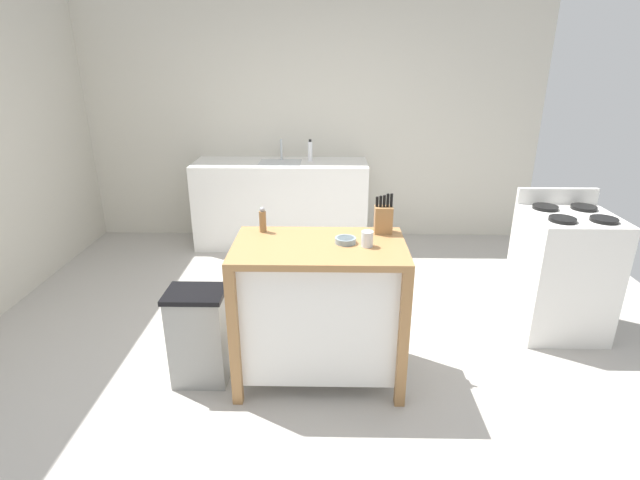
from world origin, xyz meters
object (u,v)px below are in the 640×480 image
object	(u,v)px
bottle_dish_soap	(310,151)
stove	(562,272)
drinking_cup	(367,239)
trash_bin	(199,336)
sink_faucet	(281,149)
bowl_stoneware_deep	(345,240)
kitchen_island	(319,305)
knife_block	(383,218)
pepper_grinder	(263,220)

from	to	relation	value
bottle_dish_soap	stove	bearing A→B (deg)	-43.39
drinking_cup	bottle_dish_soap	xyz separation A→B (m)	(-0.43, 2.48, 0.05)
trash_bin	bottle_dish_soap	size ratio (longest dim) A/B	2.75
sink_faucet	bottle_dish_soap	xyz separation A→B (m)	(0.31, -0.08, -0.00)
bottle_dish_soap	stove	xyz separation A→B (m)	(1.93, -1.83, -0.56)
bottle_dish_soap	drinking_cup	bearing A→B (deg)	-80.22
bowl_stoneware_deep	bottle_dish_soap	bearing A→B (deg)	97.09
trash_bin	sink_faucet	xyz separation A→B (m)	(0.30, 2.59, 0.71)
kitchen_island	knife_block	world-z (taller)	knife_block
knife_block	drinking_cup	xyz separation A→B (m)	(-0.12, -0.24, -0.05)
knife_block	trash_bin	distance (m)	1.37
stove	sink_faucet	bearing A→B (deg)	139.73
drinking_cup	pepper_grinder	bearing A→B (deg)	159.54
kitchen_island	sink_faucet	size ratio (longest dim) A/B	4.70
bowl_stoneware_deep	drinking_cup	xyz separation A→B (m)	(0.13, -0.05, 0.03)
trash_bin	bowl_stoneware_deep	bearing A→B (deg)	4.88
trash_bin	sink_faucet	bearing A→B (deg)	83.49
bowl_stoneware_deep	trash_bin	world-z (taller)	bowl_stoneware_deep
drinking_cup	kitchen_island	bearing A→B (deg)	174.44
kitchen_island	bottle_dish_soap	xyz separation A→B (m)	(-0.15, 2.45, 0.51)
stove	trash_bin	bearing A→B (deg)	-165.00
bottle_dish_soap	stove	size ratio (longest dim) A/B	0.22
knife_block	drinking_cup	size ratio (longest dim) A/B	2.75
trash_bin	sink_faucet	world-z (taller)	sink_faucet
trash_bin	stove	distance (m)	2.64
drinking_cup	trash_bin	size ratio (longest dim) A/B	0.15
trash_bin	sink_faucet	size ratio (longest dim) A/B	2.86
drinking_cup	stove	world-z (taller)	stove
knife_block	pepper_grinder	distance (m)	0.76
sink_faucet	bowl_stoneware_deep	bearing A→B (deg)	-76.19
sink_faucet	bottle_dish_soap	bearing A→B (deg)	-13.69
bowl_stoneware_deep	bottle_dish_soap	world-z (taller)	bottle_dish_soap
kitchen_island	stove	xyz separation A→B (m)	(1.79, 0.62, -0.05)
pepper_grinder	trash_bin	xyz separation A→B (m)	(-0.40, -0.27, -0.68)
kitchen_island	bottle_dish_soap	world-z (taller)	bottle_dish_soap
trash_bin	knife_block	bearing A→B (deg)	13.06
kitchen_island	pepper_grinder	xyz separation A→B (m)	(-0.36, 0.21, 0.48)
kitchen_island	bowl_stoneware_deep	bearing A→B (deg)	7.91
sink_faucet	stove	distance (m)	3.00
bowl_stoneware_deep	stove	bearing A→B (deg)	20.31
bowl_stoneware_deep	sink_faucet	distance (m)	2.58
drinking_cup	trash_bin	distance (m)	1.22
kitchen_island	trash_bin	distance (m)	0.78
bowl_stoneware_deep	sink_faucet	xyz separation A→B (m)	(-0.62, 2.51, 0.08)
drinking_cup	sink_faucet	size ratio (longest dim) A/B	0.42
knife_block	pepper_grinder	xyz separation A→B (m)	(-0.76, 0.00, -0.02)
bowl_stoneware_deep	stove	xyz separation A→B (m)	(1.63, 0.60, -0.48)
bottle_dish_soap	trash_bin	bearing A→B (deg)	-103.65
drinking_cup	sink_faucet	world-z (taller)	sink_faucet
knife_block	sink_faucet	bearing A→B (deg)	110.32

